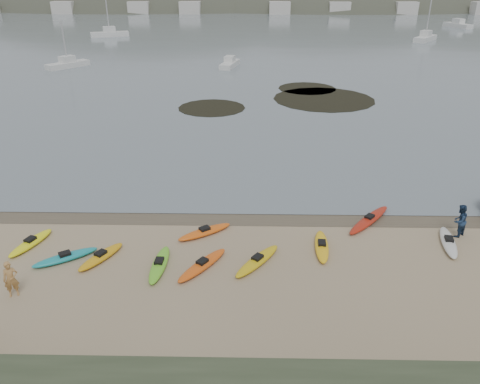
{
  "coord_description": "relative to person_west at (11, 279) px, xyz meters",
  "views": [
    {
      "loc": [
        0.49,
        -24.79,
        13.23
      ],
      "look_at": [
        0.0,
        0.0,
        1.5
      ],
      "focal_mm": 35.0,
      "sensor_mm": 36.0,
      "label": 1
    }
  ],
  "objects": [
    {
      "name": "person_east",
      "position": [
        22.03,
        5.68,
        0.07
      ],
      "size": [
        1.16,
        1.12,
        1.88
      ],
      "primitive_type": "imported",
      "rotation": [
        0.0,
        0.0,
        3.78
      ],
      "color": "navy",
      "rests_on": "ground"
    },
    {
      "name": "wet_sand",
      "position": [
        10.02,
        7.62,
        -0.87
      ],
      "size": [
        60.0,
        60.0,
        0.0
      ],
      "primitive_type": "plane",
      "color": "brown",
      "rests_on": "ground"
    },
    {
      "name": "kayaks",
      "position": [
        9.43,
        3.98,
        -0.7
      ],
      "size": [
        23.74,
        8.43,
        0.34
      ],
      "color": "#FFFC15",
      "rests_on": "ground"
    },
    {
      "name": "person_west",
      "position": [
        0.0,
        0.0,
        0.0
      ],
      "size": [
        0.76,
        0.65,
        1.75
      ],
      "primitive_type": "imported",
      "rotation": [
        0.0,
        0.0,
        0.45
      ],
      "color": "#BB884B",
      "rests_on": "ground"
    },
    {
      "name": "kelp_mats",
      "position": [
        15.99,
        36.23,
        -0.85
      ],
      "size": [
        21.8,
        16.39,
        0.04
      ],
      "color": "black",
      "rests_on": "water"
    },
    {
      "name": "ground",
      "position": [
        10.02,
        7.92,
        -0.87
      ],
      "size": [
        600.0,
        600.0,
        0.0
      ],
      "primitive_type": "plane",
      "color": "tan",
      "rests_on": "ground"
    },
    {
      "name": "far_town",
      "position": [
        16.02,
        152.92,
        1.13
      ],
      "size": [
        199.0,
        5.0,
        4.0
      ],
      "color": "beige",
      "rests_on": "ground"
    },
    {
      "name": "moored_boats",
      "position": [
        21.8,
        86.85,
        -0.33
      ],
      "size": [
        91.98,
        64.97,
        1.17
      ],
      "color": "silver",
      "rests_on": "ground"
    },
    {
      "name": "far_hills",
      "position": [
        49.4,
        201.89,
        -16.8
      ],
      "size": [
        550.0,
        135.0,
        80.0
      ],
      "color": "#384235",
      "rests_on": "ground"
    }
  ]
}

